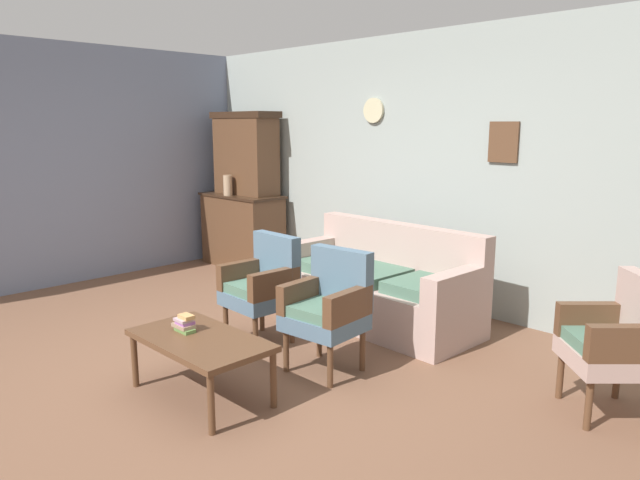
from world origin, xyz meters
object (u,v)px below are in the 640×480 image
Objects in this scene: wingback_chair_by_fireplace at (617,338)px; book_stack_on_table at (185,324)px; armchair_near_couch_end at (263,283)px; floral_couch at (380,288)px; vase_on_cabinet at (228,185)px; side_cabinet at (243,230)px; armchair_near_cabinet at (329,305)px; coffee_table at (200,344)px.

wingback_chair_by_fireplace is 2.79m from book_stack_on_table.
floral_couch is at bearing 69.35° from armchair_near_couch_end.
vase_on_cabinet is 2.82m from floral_couch.
wingback_chair_by_fireplace is at bearing -9.49° from side_cabinet.
armchair_near_cabinet is 0.98m from coffee_table.
book_stack_on_table is (-0.46, -0.93, -0.03)m from armchair_near_cabinet.
coffee_table is at bearing -61.96° from armchair_near_couch_end.
side_cabinet is 2.71m from floral_couch.
vase_on_cabinet is 2.73m from armchair_near_couch_end.
book_stack_on_table is at bearing -41.33° from vase_on_cabinet.
vase_on_cabinet is 1.43× the size of book_stack_on_table.
side_cabinet is 4.88m from wingback_chair_by_fireplace.
armchair_near_couch_end is at bearing -34.18° from side_cabinet.
armchair_near_couch_end is at bearing 109.25° from book_stack_on_table.
armchair_near_cabinet and wingback_chair_by_fireplace have the same top height.
coffee_table is 5.64× the size of book_stack_on_table.
floral_couch is 1.18m from armchair_near_cabinet.
armchair_near_cabinet is at bearing -2.64° from armchair_near_couch_end.
floral_couch is 2.14× the size of armchair_near_couch_end.
armchair_near_couch_end is 2.65m from wingback_chair_by_fireplace.
coffee_table is at bearing -107.27° from armchair_near_cabinet.
armchair_near_couch_end is (2.26, -1.54, 0.03)m from side_cabinet.
vase_on_cabinet reaches higher than armchair_near_cabinet.
armchair_near_cabinet is at bearing 72.73° from coffee_table.
vase_on_cabinet is 4.92m from wingback_chair_by_fireplace.
coffee_table is 0.20m from book_stack_on_table.
side_cabinet is 3.61m from book_stack_on_table.
book_stack_on_table is (2.60, -2.51, 0.01)m from side_cabinet.
wingback_chair_by_fireplace is at bearing 39.89° from coffee_table.
floral_couch is 10.87× the size of book_stack_on_table.
book_stack_on_table is at bearing -178.67° from coffee_table.
armchair_near_cabinet is 1.04m from book_stack_on_table.
coffee_table is (-2.03, -1.70, -0.12)m from wingback_chair_by_fireplace.
vase_on_cabinet is at bearing 138.67° from book_stack_on_table.
floral_couch and armchair_near_cabinet have the same top height.
side_cabinet is 3.74m from coffee_table.
side_cabinet is 6.52× the size of book_stack_on_table.
floral_couch and armchair_near_couch_end have the same top height.
book_stack_on_table is at bearing -91.68° from floral_couch.
vase_on_cabinet reaches higher than book_stack_on_table.
floral_couch is (2.70, -0.30, -0.73)m from vase_on_cabinet.
vase_on_cabinet is 0.28× the size of armchair_near_couch_end.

